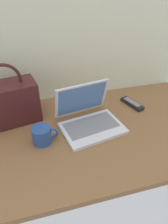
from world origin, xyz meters
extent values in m
cube|color=brown|center=(0.00, 0.00, 0.01)|extent=(1.60, 0.76, 0.03)
cube|color=silver|center=(0.09, 0.00, 0.04)|extent=(0.34, 0.27, 0.02)
cube|color=slate|center=(0.09, 0.01, 0.05)|extent=(0.29, 0.19, 0.00)
cube|color=silver|center=(0.07, 0.13, 0.15)|extent=(0.31, 0.11, 0.20)
cube|color=#4C72A5|center=(0.07, 0.13, 0.15)|extent=(0.27, 0.09, 0.17)
cylinder|color=#26478C|center=(-0.17, -0.03, 0.07)|extent=(0.09, 0.09, 0.09)
torus|color=#26478C|center=(-0.12, -0.03, 0.07)|extent=(0.06, 0.01, 0.06)
cube|color=black|center=(0.40, 0.16, 0.04)|extent=(0.09, 0.17, 0.02)
cube|color=slate|center=(0.40, 0.16, 0.05)|extent=(0.07, 0.12, 0.00)
cube|color=#3F1919|center=(-0.31, 0.19, 0.14)|extent=(0.32, 0.21, 0.22)
torus|color=#3F1919|center=(-0.31, 0.19, 0.27)|extent=(0.18, 0.05, 0.18)
camera|label=1|loc=(-0.16, -0.77, 0.71)|focal=32.15mm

